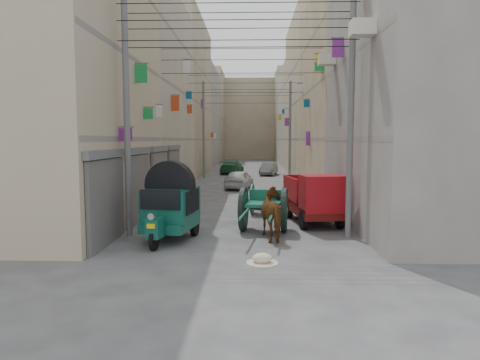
{
  "coord_description": "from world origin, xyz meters",
  "views": [
    {
      "loc": [
        0.46,
        -7.83,
        3.17
      ],
      "look_at": [
        0.05,
        6.5,
        1.82
      ],
      "focal_mm": 32.0,
      "sensor_mm": 36.0,
      "label": 1
    }
  ],
  "objects_px": {
    "distant_car_grey": "(269,169)",
    "auto_rickshaw": "(170,204)",
    "distant_car_white": "(239,179)",
    "second_cart": "(269,198)",
    "feed_sack": "(262,258)",
    "distant_car_green": "(232,167)",
    "horse": "(276,214)",
    "tonga_cart": "(264,208)",
    "mini_truck": "(316,201)"
  },
  "relations": [
    {
      "from": "auto_rickshaw",
      "to": "distant_car_white",
      "type": "distance_m",
      "value": 14.48
    },
    {
      "from": "tonga_cart",
      "to": "feed_sack",
      "type": "bearing_deg",
      "value": -84.41
    },
    {
      "from": "horse",
      "to": "distant_car_grey",
      "type": "bearing_deg",
      "value": -105.4
    },
    {
      "from": "feed_sack",
      "to": "horse",
      "type": "relative_size",
      "value": 0.27
    },
    {
      "from": "distant_car_white",
      "to": "distant_car_grey",
      "type": "bearing_deg",
      "value": -92.04
    },
    {
      "from": "tonga_cart",
      "to": "distant_car_green",
      "type": "xyz_separation_m",
      "value": [
        -2.3,
        25.42,
        -0.19
      ]
    },
    {
      "from": "mini_truck",
      "to": "feed_sack",
      "type": "relative_size",
      "value": 6.93
    },
    {
      "from": "horse",
      "to": "distant_car_grey",
      "type": "xyz_separation_m",
      "value": [
        0.74,
        24.94,
        -0.24
      ]
    },
    {
      "from": "horse",
      "to": "distant_car_white",
      "type": "xyz_separation_m",
      "value": [
        -1.6,
        14.19,
        -0.21
      ]
    },
    {
      "from": "tonga_cart",
      "to": "distant_car_grey",
      "type": "bearing_deg",
      "value": 94.94
    },
    {
      "from": "horse",
      "to": "distant_car_grey",
      "type": "relative_size",
      "value": 0.56
    },
    {
      "from": "feed_sack",
      "to": "distant_car_green",
      "type": "xyz_separation_m",
      "value": [
        -2.17,
        29.29,
        0.48
      ]
    },
    {
      "from": "tonga_cart",
      "to": "mini_truck",
      "type": "xyz_separation_m",
      "value": [
        1.97,
        1.12,
        0.13
      ]
    },
    {
      "from": "distant_car_white",
      "to": "second_cart",
      "type": "bearing_deg",
      "value": 109.36
    },
    {
      "from": "tonga_cart",
      "to": "horse",
      "type": "relative_size",
      "value": 1.82
    },
    {
      "from": "feed_sack",
      "to": "distant_car_grey",
      "type": "bearing_deg",
      "value": 87.45
    },
    {
      "from": "second_cart",
      "to": "feed_sack",
      "type": "height_order",
      "value": "second_cart"
    },
    {
      "from": "second_cart",
      "to": "distant_car_green",
      "type": "xyz_separation_m",
      "value": [
        -2.61,
        22.09,
        -0.08
      ]
    },
    {
      "from": "tonga_cart",
      "to": "distant_car_white",
      "type": "relative_size",
      "value": 0.99
    },
    {
      "from": "feed_sack",
      "to": "distant_car_green",
      "type": "relative_size",
      "value": 0.12
    },
    {
      "from": "auto_rickshaw",
      "to": "tonga_cart",
      "type": "distance_m",
      "value": 3.29
    },
    {
      "from": "second_cart",
      "to": "horse",
      "type": "xyz_separation_m",
      "value": [
        0.05,
        -4.5,
        0.12
      ]
    },
    {
      "from": "tonga_cart",
      "to": "second_cart",
      "type": "relative_size",
      "value": 2.16
    },
    {
      "from": "distant_car_green",
      "to": "auto_rickshaw",
      "type": "bearing_deg",
      "value": 96.93
    },
    {
      "from": "second_cart",
      "to": "horse",
      "type": "height_order",
      "value": "horse"
    },
    {
      "from": "tonga_cart",
      "to": "auto_rickshaw",
      "type": "bearing_deg",
      "value": -148.3
    },
    {
      "from": "auto_rickshaw",
      "to": "horse",
      "type": "relative_size",
      "value": 1.45
    },
    {
      "from": "tonga_cart",
      "to": "horse",
      "type": "height_order",
      "value": "horse"
    },
    {
      "from": "horse",
      "to": "distant_car_white",
      "type": "bearing_deg",
      "value": -97.27
    },
    {
      "from": "mini_truck",
      "to": "distant_car_green",
      "type": "relative_size",
      "value": 0.86
    },
    {
      "from": "distant_car_green",
      "to": "mini_truck",
      "type": "bearing_deg",
      "value": 108.38
    },
    {
      "from": "horse",
      "to": "distant_car_white",
      "type": "distance_m",
      "value": 14.28
    },
    {
      "from": "distant_car_green",
      "to": "second_cart",
      "type": "bearing_deg",
      "value": 105.14
    },
    {
      "from": "distant_car_grey",
      "to": "distant_car_green",
      "type": "height_order",
      "value": "distant_car_green"
    },
    {
      "from": "distant_car_white",
      "to": "distant_car_green",
      "type": "relative_size",
      "value": 0.85
    },
    {
      "from": "tonga_cart",
      "to": "second_cart",
      "type": "distance_m",
      "value": 3.34
    },
    {
      "from": "auto_rickshaw",
      "to": "feed_sack",
      "type": "relative_size",
      "value": 5.39
    },
    {
      "from": "distant_car_grey",
      "to": "distant_car_white",
      "type": "bearing_deg",
      "value": -91.42
    },
    {
      "from": "distant_car_white",
      "to": "distant_car_green",
      "type": "xyz_separation_m",
      "value": [
        -1.05,
        12.4,
        0.0
      ]
    },
    {
      "from": "distant_car_grey",
      "to": "auto_rickshaw",
      "type": "bearing_deg",
      "value": -88.37
    },
    {
      "from": "mini_truck",
      "to": "distant_car_grey",
      "type": "xyz_separation_m",
      "value": [
        -0.88,
        22.65,
        -0.35
      ]
    },
    {
      "from": "second_cart",
      "to": "distant_car_white",
      "type": "distance_m",
      "value": 9.82
    },
    {
      "from": "distant_car_grey",
      "to": "second_cart",
      "type": "bearing_deg",
      "value": -81.34
    },
    {
      "from": "distant_car_white",
      "to": "distant_car_green",
      "type": "bearing_deg",
      "value": -74.87
    },
    {
      "from": "auto_rickshaw",
      "to": "distant_car_grey",
      "type": "xyz_separation_m",
      "value": [
        4.09,
        25.1,
        -0.56
      ]
    },
    {
      "from": "distant_car_white",
      "to": "distant_car_green",
      "type": "height_order",
      "value": "distant_car_green"
    },
    {
      "from": "tonga_cart",
      "to": "horse",
      "type": "xyz_separation_m",
      "value": [
        0.35,
        -1.17,
        0.02
      ]
    },
    {
      "from": "horse",
      "to": "distant_car_green",
      "type": "xyz_separation_m",
      "value": [
        -2.65,
        26.59,
        -0.21
      ]
    },
    {
      "from": "mini_truck",
      "to": "distant_car_grey",
      "type": "bearing_deg",
      "value": 84.11
    },
    {
      "from": "tonga_cart",
      "to": "feed_sack",
      "type": "relative_size",
      "value": 6.77
    }
  ]
}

